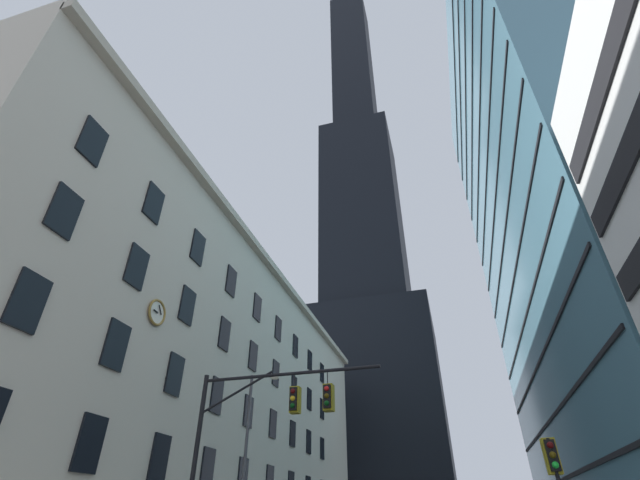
# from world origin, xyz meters

# --- Properties ---
(station_building) EXTENTS (18.55, 56.45, 22.34)m
(station_building) POSITION_xyz_m (-19.93, 22.22, 11.15)
(station_building) COLOR beige
(station_building) RESTS_ON ground
(dark_skyscraper) EXTENTS (25.17, 25.17, 178.85)m
(dark_skyscraper) POSITION_xyz_m (-10.10, 71.88, 52.18)
(dark_skyscraper) COLOR black
(dark_skyscraper) RESTS_ON ground
(glass_office_midrise) EXTENTS (16.40, 39.43, 58.23)m
(glass_office_midrise) POSITION_xyz_m (19.15, 25.63, 29.12)
(glass_office_midrise) COLOR teal
(glass_office_midrise) RESTS_ON ground
(traffic_signal_mast) EXTENTS (7.99, 0.63, 6.62)m
(traffic_signal_mast) POSITION_xyz_m (-3.52, 4.24, 4.83)
(traffic_signal_mast) COLOR black
(traffic_signal_mast) RESTS_ON sidewalk_left
(traffic_light_near_right) EXTENTS (0.40, 0.63, 3.38)m
(traffic_light_near_right) POSITION_xyz_m (6.50, 3.48, 2.83)
(traffic_light_near_right) COLOR black
(traffic_light_near_right) RESTS_ON sidewalk_right
(street_lamppost) EXTENTS (1.88, 0.32, 8.63)m
(street_lamppost) POSITION_xyz_m (-7.50, 11.27, 5.17)
(street_lamppost) COLOR #47474C
(street_lamppost) RESTS_ON sidewalk_left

